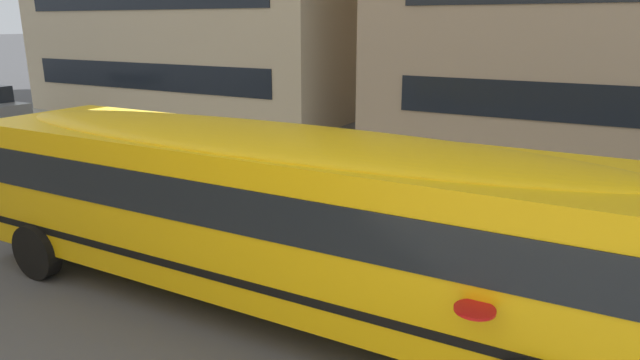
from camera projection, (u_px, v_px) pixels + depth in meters
ground_plane at (192, 225)px, 11.61m from camera, size 400.00×400.00×0.00m
sidewalk_far at (347, 156)px, 17.63m from camera, size 120.00×3.00×0.01m
lane_centreline at (192, 225)px, 11.61m from camera, size 110.00×0.16×0.01m
school_bus at (285, 205)px, 7.89m from camera, size 11.92×2.82×2.66m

